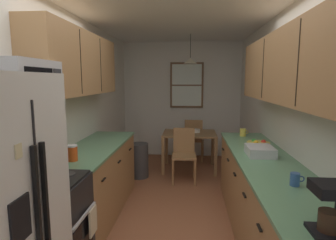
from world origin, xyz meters
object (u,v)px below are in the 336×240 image
object	(u,v)px
fruit_bowl	(258,144)
dining_chair_far	(194,138)
table_serving_bowl	(195,131)
microwave_over_range	(21,83)
dish_rack	(260,151)
mug_spare	(243,132)
trash_bin	(139,160)
dining_table	(189,138)
mug_by_coffeemaker	(295,179)
storage_canister	(72,153)
stove_range	(45,232)
dining_chair_near	(184,152)

from	to	relation	value
fruit_bowl	dining_chair_far	bearing A→B (deg)	107.87
fruit_bowl	table_serving_bowl	bearing A→B (deg)	112.08
microwave_over_range	dish_rack	xyz separation A→B (m)	(2.07, 0.97, -0.75)
mug_spare	fruit_bowl	distance (m)	0.66
trash_bin	mug_spare	size ratio (longest dim) A/B	4.85
dining_table	mug_by_coffeemaker	xyz separation A→B (m)	(0.84, -3.04, 0.34)
trash_bin	mug_spare	xyz separation A→B (m)	(1.67, -0.61, 0.65)
mug_spare	dish_rack	world-z (taller)	mug_spare
dining_table	storage_canister	distance (m)	2.82
stove_range	dining_chair_near	world-z (taller)	stove_range
dining_chair_far	fruit_bowl	bearing A→B (deg)	-72.13
trash_bin	mug_by_coffeemaker	world-z (taller)	mug_by_coffeemaker
dining_chair_far	mug_by_coffeemaker	distance (m)	3.73
fruit_bowl	table_serving_bowl	size ratio (longest dim) A/B	1.52
table_serving_bowl	dining_table	bearing A→B (deg)	-153.27
dining_chair_near	storage_canister	size ratio (longest dim) A/B	5.43
fruit_bowl	storage_canister	bearing A→B (deg)	-159.51
dining_chair_far	table_serving_bowl	size ratio (longest dim) A/B	4.90
storage_canister	mug_by_coffeemaker	bearing A→B (deg)	-14.02
table_serving_bowl	mug_spare	bearing A→B (deg)	-59.90
microwave_over_range	mug_by_coffeemaker	size ratio (longest dim) A/B	5.65
stove_range	fruit_bowl	size ratio (longest dim) A/B	3.94
mug_spare	table_serving_bowl	world-z (taller)	mug_spare
stove_range	trash_bin	size ratio (longest dim) A/B	1.81
trash_bin	microwave_over_range	bearing A→B (deg)	-98.80
table_serving_bowl	trash_bin	bearing A→B (deg)	-150.98
dining_chair_near	dining_chair_far	xyz separation A→B (m)	(0.18, 1.18, 0.00)
dining_table	dining_chair_near	world-z (taller)	dining_chair_near
trash_bin	fruit_bowl	distance (m)	2.25
dining_table	stove_range	bearing A→B (deg)	-110.64
stove_range	table_serving_bowl	distance (m)	3.45
dining_chair_near	trash_bin	size ratio (longest dim) A/B	1.48
microwave_over_range	table_serving_bowl	size ratio (longest dim) A/B	3.38
microwave_over_range	dish_rack	distance (m)	2.41
stove_range	fruit_bowl	world-z (taller)	stove_range
mug_spare	fruit_bowl	bearing A→B (deg)	-84.36
mug_by_coffeemaker	microwave_over_range	bearing A→B (deg)	-177.43
dining_table	mug_by_coffeemaker	size ratio (longest dim) A/B	9.10
storage_canister	dish_rack	world-z (taller)	storage_canister
trash_bin	mug_spare	bearing A→B (deg)	-20.08
dining_chair_near	mug_by_coffeemaker	size ratio (longest dim) A/B	8.20
storage_canister	fruit_bowl	xyz separation A→B (m)	(2.04, 0.76, -0.05)
dish_rack	dining_table	bearing A→B (deg)	109.79
mug_by_coffeemaker	dish_rack	xyz separation A→B (m)	(-0.06, 0.87, -0.00)
storage_canister	mug_spare	distance (m)	2.43
stove_range	microwave_over_range	xyz separation A→B (m)	(-0.11, 0.00, 1.23)
trash_bin	dish_rack	bearing A→B (deg)	-45.06
trash_bin	table_serving_bowl	xyz separation A→B (m)	(1.00, 0.55, 0.45)
mug_spare	mug_by_coffeemaker	bearing A→B (deg)	-88.58
storage_canister	dish_rack	bearing A→B (deg)	10.60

